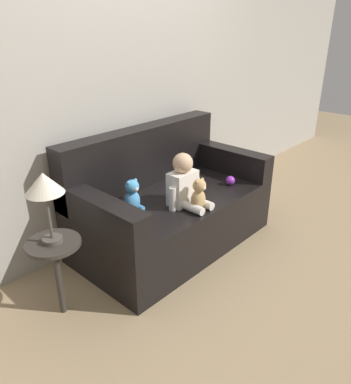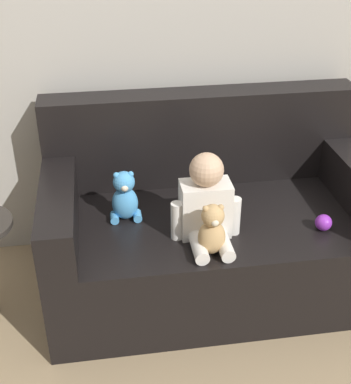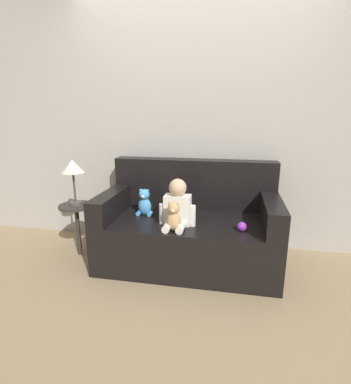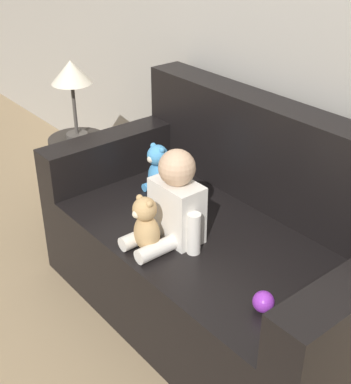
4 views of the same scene
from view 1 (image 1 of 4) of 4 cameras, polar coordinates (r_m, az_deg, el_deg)
name	(u,v)px [view 1 (image 1 of 4)]	position (r m, az deg, el deg)	size (l,w,h in m)	color
ground_plane	(173,242)	(3.25, -0.33, -7.61)	(12.00, 12.00, 0.00)	#9E8460
wall_back	(125,80)	(3.17, -7.70, 16.52)	(8.00, 0.05, 2.60)	#ADA89E
couch	(168,205)	(3.12, -1.15, -2.06)	(1.62, 0.88, 0.95)	black
person_baby	(184,184)	(2.81, 1.35, 1.22)	(0.32, 0.32, 0.41)	white
teddy_bear_brown	(199,196)	(2.74, 3.56, -0.55)	(0.15, 0.11, 0.25)	tan
plush_toy_side	(132,197)	(2.72, -6.59, -0.77)	(0.15, 0.12, 0.26)	#4C9EDB
toy_ball	(230,181)	(3.24, 8.35, 1.74)	(0.08, 0.08, 0.08)	purple
side_table	(48,211)	(2.27, -18.84, -2.82)	(0.33, 0.33, 0.97)	#332D28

